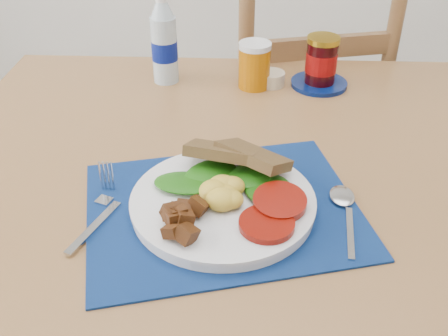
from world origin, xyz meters
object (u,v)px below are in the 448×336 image
at_px(water_bottle, 164,44).
at_px(juice_glass, 254,66).
at_px(breakfast_plate, 219,199).
at_px(jam_on_saucer, 321,65).
at_px(chair_far, 300,85).

xyz_separation_m(water_bottle, juice_glass, (0.21, -0.02, -0.04)).
height_order(water_bottle, juice_glass, water_bottle).
xyz_separation_m(breakfast_plate, jam_on_saucer, (0.21, 0.48, 0.03)).
relative_size(chair_far, breakfast_plate, 4.22).
height_order(chair_far, juice_glass, chair_far).
height_order(chair_far, water_bottle, chair_far).
height_order(juice_glass, jam_on_saucer, jam_on_saucer).
distance_m(breakfast_plate, juice_glass, 0.47).
relative_size(breakfast_plate, water_bottle, 1.42).
height_order(chair_far, breakfast_plate, chair_far).
height_order(water_bottle, jam_on_saucer, water_bottle).
distance_m(breakfast_plate, water_bottle, 0.51).
height_order(chair_far, jam_on_saucer, chair_far).
bearing_deg(juice_glass, water_bottle, 173.65).
distance_m(breakfast_plate, jam_on_saucer, 0.52).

